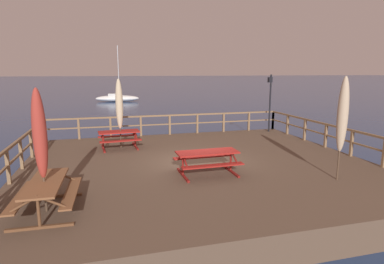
{
  "coord_description": "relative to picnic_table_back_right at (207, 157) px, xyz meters",
  "views": [
    {
      "loc": [
        -3.2,
        -11.07,
        4.2
      ],
      "look_at": [
        0.0,
        0.85,
        1.84
      ],
      "focal_mm": 29.66,
      "sensor_mm": 36.0,
      "label": 1
    }
  ],
  "objects": [
    {
      "name": "wooden_deck",
      "position": [
        0.08,
        1.4,
        -0.98
      ],
      "size": [
        12.66,
        11.29,
        0.84
      ],
      "primitive_type": "cube",
      "color": "brown",
      "rests_on": "ground"
    },
    {
      "name": "picnic_table_back_left",
      "position": [
        -2.68,
        4.47,
        -0.01
      ],
      "size": [
        1.87,
        1.54,
        0.78
      ],
      "color": "maroon",
      "rests_on": "wooden_deck"
    },
    {
      "name": "railing_waterside_far",
      "position": [
        0.08,
        6.9,
        0.17
      ],
      "size": [
        12.46,
        0.1,
        1.09
      ],
      "color": "brown",
      "rests_on": "wooden_deck"
    },
    {
      "name": "patio_umbrella_tall_back_left",
      "position": [
        -4.68,
        -1.73,
        1.35
      ],
      "size": [
        0.32,
        0.32,
        3.01
      ],
      "color": "#4C3828",
      "rests_on": "wooden_deck"
    },
    {
      "name": "sailboat_distant",
      "position": [
        -1.71,
        36.4,
        -0.89
      ],
      "size": [
        6.17,
        2.46,
        7.72
      ],
      "color": "white",
      "rests_on": "ground"
    },
    {
      "name": "patio_umbrella_tall_mid_right",
      "position": [
        3.79,
        -1.62,
        1.49
      ],
      "size": [
        0.32,
        0.32,
        3.23
      ],
      "color": "#4C3828",
      "rests_on": "wooden_deck"
    },
    {
      "name": "lamp_post_hooked",
      "position": [
        5.6,
        6.18,
        1.55
      ],
      "size": [
        0.45,
        0.6,
        3.2
      ],
      "color": "black",
      "rests_on": "wooden_deck"
    },
    {
      "name": "ground_plane",
      "position": [
        0.08,
        1.4,
        -1.4
      ],
      "size": [
        600.0,
        600.0,
        0.0
      ],
      "primitive_type": "plane",
      "color": "navy"
    },
    {
      "name": "patio_umbrella_short_front",
      "position": [
        -2.61,
        4.52,
        1.39
      ],
      "size": [
        0.32,
        0.32,
        3.07
      ],
      "color": "#4C3828",
      "rests_on": "wooden_deck"
    },
    {
      "name": "picnic_table_back_right",
      "position": [
        0.0,
        0.0,
        0.0
      ],
      "size": [
        2.06,
        1.44,
        0.78
      ],
      "color": "maroon",
      "rests_on": "wooden_deck"
    },
    {
      "name": "picnic_table_mid_right",
      "position": [
        -4.64,
        -1.76,
        0.0
      ],
      "size": [
        1.45,
        2.19,
        0.78
      ],
      "color": "brown",
      "rests_on": "wooden_deck"
    },
    {
      "name": "railing_side_left",
      "position": [
        -6.1,
        1.4,
        0.17
      ],
      "size": [
        0.1,
        11.09,
        1.09
      ],
      "color": "brown",
      "rests_on": "wooden_deck"
    },
    {
      "name": "railing_side_right",
      "position": [
        6.26,
        1.4,
        0.17
      ],
      "size": [
        0.1,
        11.09,
        1.09
      ],
      "color": "brown",
      "rests_on": "wooden_deck"
    }
  ]
}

